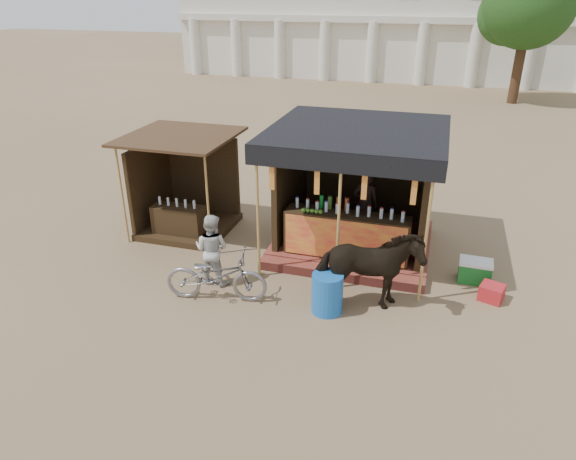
# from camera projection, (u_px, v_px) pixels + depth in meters

# --- Properties ---
(ground) EXTENTS (120.00, 120.00, 0.00)m
(ground) POSITION_uv_depth(u_px,v_px,m) (262.00, 323.00, 9.08)
(ground) COLOR #846B4C
(ground) RESTS_ON ground
(main_stall) EXTENTS (3.60, 3.61, 2.78)m
(main_stall) POSITION_uv_depth(u_px,v_px,m) (355.00, 206.00, 11.29)
(main_stall) COLOR #963C31
(main_stall) RESTS_ON ground
(secondary_stall) EXTENTS (2.40, 2.40, 2.38)m
(secondary_stall) POSITION_uv_depth(u_px,v_px,m) (182.00, 196.00, 12.34)
(secondary_stall) COLOR #332412
(secondary_stall) RESTS_ON ground
(cow) EXTENTS (2.08, 1.44, 1.60)m
(cow) POSITION_uv_depth(u_px,v_px,m) (366.00, 271.00, 9.12)
(cow) COLOR black
(cow) RESTS_ON ground
(motorbike) EXTENTS (2.00, 1.01, 1.00)m
(motorbike) POSITION_uv_depth(u_px,v_px,m) (216.00, 276.00, 9.58)
(motorbike) COLOR gray
(motorbike) RESTS_ON ground
(bystander) EXTENTS (0.75, 0.60, 1.46)m
(bystander) POSITION_uv_depth(u_px,v_px,m) (212.00, 249.00, 10.05)
(bystander) COLOR #B8B8B2
(bystander) RESTS_ON ground
(blue_barrel) EXTENTS (0.70, 0.70, 0.76)m
(blue_barrel) POSITION_uv_depth(u_px,v_px,m) (327.00, 293.00, 9.26)
(blue_barrel) COLOR blue
(blue_barrel) RESTS_ON ground
(red_crate) EXTENTS (0.52, 0.50, 0.31)m
(red_crate) POSITION_uv_depth(u_px,v_px,m) (492.00, 292.00, 9.70)
(red_crate) COLOR #AE1D21
(red_crate) RESTS_ON ground
(cooler) EXTENTS (0.65, 0.46, 0.46)m
(cooler) POSITION_uv_depth(u_px,v_px,m) (475.00, 271.00, 10.29)
(cooler) COLOR #186E26
(cooler) RESTS_ON ground
(background_building) EXTENTS (26.00, 7.45, 8.18)m
(background_building) POSITION_uv_depth(u_px,v_px,m) (382.00, 12.00, 33.85)
(background_building) COLOR silver
(background_building) RESTS_ON ground
(tree) EXTENTS (4.50, 4.40, 7.00)m
(tree) POSITION_uv_depth(u_px,v_px,m) (525.00, 5.00, 24.78)
(tree) COLOR #382314
(tree) RESTS_ON ground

